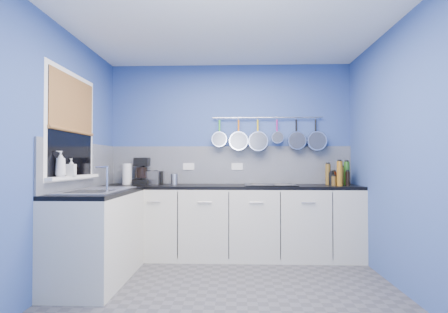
# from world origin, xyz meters

# --- Properties ---
(floor) EXTENTS (3.20, 3.00, 0.02)m
(floor) POSITION_xyz_m (0.00, 0.00, -0.01)
(floor) COLOR #47474C
(floor) RESTS_ON ground
(ceiling) EXTENTS (3.20, 3.00, 0.02)m
(ceiling) POSITION_xyz_m (0.00, 0.00, 2.51)
(ceiling) COLOR white
(ceiling) RESTS_ON ground
(wall_back) EXTENTS (3.20, 0.02, 2.50)m
(wall_back) POSITION_xyz_m (0.00, 1.51, 1.25)
(wall_back) COLOR #334C8E
(wall_back) RESTS_ON ground
(wall_front) EXTENTS (3.20, 0.02, 2.50)m
(wall_front) POSITION_xyz_m (0.00, -1.51, 1.25)
(wall_front) COLOR #334C8E
(wall_front) RESTS_ON ground
(wall_left) EXTENTS (0.02, 3.00, 2.50)m
(wall_left) POSITION_xyz_m (-1.61, 0.00, 1.25)
(wall_left) COLOR #334C8E
(wall_left) RESTS_ON ground
(wall_right) EXTENTS (0.02, 3.00, 2.50)m
(wall_right) POSITION_xyz_m (1.61, 0.00, 1.25)
(wall_right) COLOR #334C8E
(wall_right) RESTS_ON ground
(backsplash_back) EXTENTS (3.20, 0.02, 0.50)m
(backsplash_back) POSITION_xyz_m (0.00, 1.49, 1.15)
(backsplash_back) COLOR #91949F
(backsplash_back) RESTS_ON wall_back
(backsplash_left) EXTENTS (0.02, 1.80, 0.50)m
(backsplash_left) POSITION_xyz_m (-1.59, 0.60, 1.15)
(backsplash_left) COLOR #91949F
(backsplash_left) RESTS_ON wall_left
(cabinet_run_back) EXTENTS (3.20, 0.60, 0.86)m
(cabinet_run_back) POSITION_xyz_m (0.00, 1.20, 0.43)
(cabinet_run_back) COLOR beige
(cabinet_run_back) RESTS_ON ground
(worktop_back) EXTENTS (3.20, 0.60, 0.04)m
(worktop_back) POSITION_xyz_m (0.00, 1.20, 0.88)
(worktop_back) COLOR black
(worktop_back) RESTS_ON cabinet_run_back
(cabinet_run_left) EXTENTS (0.60, 1.20, 0.86)m
(cabinet_run_left) POSITION_xyz_m (-1.30, 0.30, 0.43)
(cabinet_run_left) COLOR beige
(cabinet_run_left) RESTS_ON ground
(worktop_left) EXTENTS (0.60, 1.20, 0.04)m
(worktop_left) POSITION_xyz_m (-1.30, 0.30, 0.88)
(worktop_left) COLOR black
(worktop_left) RESTS_ON cabinet_run_left
(window_frame) EXTENTS (0.01, 1.00, 1.10)m
(window_frame) POSITION_xyz_m (-1.58, 0.30, 1.55)
(window_frame) COLOR white
(window_frame) RESTS_ON wall_left
(window_glass) EXTENTS (0.01, 0.90, 1.00)m
(window_glass) POSITION_xyz_m (-1.57, 0.30, 1.55)
(window_glass) COLOR black
(window_glass) RESTS_ON wall_left
(bamboo_blind) EXTENTS (0.01, 0.90, 0.55)m
(bamboo_blind) POSITION_xyz_m (-1.56, 0.30, 1.77)
(bamboo_blind) COLOR olive
(bamboo_blind) RESTS_ON wall_left
(window_sill) EXTENTS (0.10, 0.98, 0.03)m
(window_sill) POSITION_xyz_m (-1.55, 0.30, 1.04)
(window_sill) COLOR white
(window_sill) RESTS_ON wall_left
(sink_unit) EXTENTS (0.50, 0.95, 0.01)m
(sink_unit) POSITION_xyz_m (-1.30, 0.30, 0.90)
(sink_unit) COLOR silver
(sink_unit) RESTS_ON worktop_left
(mixer_tap) EXTENTS (0.12, 0.08, 0.26)m
(mixer_tap) POSITION_xyz_m (-1.14, 0.12, 1.03)
(mixer_tap) COLOR silver
(mixer_tap) RESTS_ON worktop_left
(socket_left) EXTENTS (0.15, 0.01, 0.09)m
(socket_left) POSITION_xyz_m (-0.55, 1.48, 1.13)
(socket_left) COLOR white
(socket_left) RESTS_ON backsplash_back
(socket_right) EXTENTS (0.15, 0.01, 0.09)m
(socket_right) POSITION_xyz_m (0.10, 1.48, 1.13)
(socket_right) COLOR white
(socket_right) RESTS_ON backsplash_back
(pot_rail) EXTENTS (1.45, 0.02, 0.02)m
(pot_rail) POSITION_xyz_m (0.50, 1.45, 1.78)
(pot_rail) COLOR silver
(pot_rail) RESTS_ON wall_back
(soap_bottle_a) EXTENTS (0.12, 0.12, 0.24)m
(soap_bottle_a) POSITION_xyz_m (-1.53, 0.00, 1.17)
(soap_bottle_a) COLOR white
(soap_bottle_a) RESTS_ON window_sill
(soap_bottle_b) EXTENTS (0.09, 0.09, 0.17)m
(soap_bottle_b) POSITION_xyz_m (-1.53, 0.21, 1.14)
(soap_bottle_b) COLOR white
(soap_bottle_b) RESTS_ON window_sill
(paper_towel) EXTENTS (0.14, 0.14, 0.27)m
(paper_towel) POSITION_xyz_m (-1.32, 1.28, 1.03)
(paper_towel) COLOR white
(paper_towel) RESTS_ON worktop_back
(coffee_maker) EXTENTS (0.20, 0.22, 0.35)m
(coffee_maker) POSITION_xyz_m (-1.14, 1.31, 1.07)
(coffee_maker) COLOR black
(coffee_maker) RESTS_ON worktop_back
(toaster) EXTENTS (0.30, 0.22, 0.17)m
(toaster) POSITION_xyz_m (-1.01, 1.34, 0.99)
(toaster) COLOR silver
(toaster) RESTS_ON worktop_back
(canister) EXTENTS (0.10, 0.10, 0.14)m
(canister) POSITION_xyz_m (-0.71, 1.31, 0.97)
(canister) COLOR silver
(canister) RESTS_ON worktop_back
(hob) EXTENTS (0.63, 0.55, 0.01)m
(hob) POSITION_xyz_m (0.51, 1.20, 0.91)
(hob) COLOR black
(hob) RESTS_ON worktop_back
(pan_0) EXTENTS (0.20, 0.10, 0.39)m
(pan_0) POSITION_xyz_m (-0.13, 1.44, 1.58)
(pan_0) COLOR silver
(pan_0) RESTS_ON pot_rail
(pan_1) EXTENTS (0.25, 0.12, 0.44)m
(pan_1) POSITION_xyz_m (0.12, 1.44, 1.56)
(pan_1) COLOR silver
(pan_1) RESTS_ON pot_rail
(pan_2) EXTENTS (0.26, 0.12, 0.45)m
(pan_2) POSITION_xyz_m (0.37, 1.44, 1.56)
(pan_2) COLOR silver
(pan_2) RESTS_ON pot_rail
(pan_3) EXTENTS (0.16, 0.10, 0.35)m
(pan_3) POSITION_xyz_m (0.63, 1.44, 1.60)
(pan_3) COLOR silver
(pan_3) RESTS_ON pot_rail
(pan_4) EXTENTS (0.24, 0.09, 0.43)m
(pan_4) POSITION_xyz_m (0.88, 1.44, 1.56)
(pan_4) COLOR silver
(pan_4) RESTS_ON pot_rail
(pan_5) EXTENTS (0.25, 0.11, 0.44)m
(pan_5) POSITION_xyz_m (1.14, 1.44, 1.56)
(pan_5) COLOR silver
(pan_5) RESTS_ON pot_rail
(condiment_0) EXTENTS (0.06, 0.06, 0.22)m
(condiment_0) POSITION_xyz_m (1.45, 1.32, 1.01)
(condiment_0) COLOR olive
(condiment_0) RESTS_ON worktop_back
(condiment_1) EXTENTS (0.05, 0.05, 0.17)m
(condiment_1) POSITION_xyz_m (1.34, 1.32, 0.98)
(condiment_1) COLOR #4C190C
(condiment_1) RESTS_ON worktop_back
(condiment_2) EXTENTS (0.07, 0.07, 0.26)m
(condiment_2) POSITION_xyz_m (1.26, 1.31, 1.03)
(condiment_2) COLOR brown
(condiment_2) RESTS_ON worktop_back
(condiment_3) EXTENTS (0.07, 0.07, 0.29)m
(condiment_3) POSITION_xyz_m (1.46, 1.20, 1.05)
(condiment_3) COLOR #265919
(condiment_3) RESTS_ON worktop_back
(condiment_4) EXTENTS (0.06, 0.06, 0.27)m
(condiment_4) POSITION_xyz_m (1.38, 1.21, 1.04)
(condiment_4) COLOR #3F721E
(condiment_4) RESTS_ON worktop_back
(condiment_5) EXTENTS (0.07, 0.07, 0.16)m
(condiment_5) POSITION_xyz_m (1.27, 1.21, 0.98)
(condiment_5) COLOR black
(condiment_5) RESTS_ON worktop_back
(condiment_6) EXTENTS (0.05, 0.05, 0.17)m
(condiment_6) POSITION_xyz_m (1.45, 1.13, 0.99)
(condiment_6) COLOR black
(condiment_6) RESTS_ON worktop_back
(condiment_7) EXTENTS (0.07, 0.07, 0.30)m
(condiment_7) POSITION_xyz_m (1.34, 1.10, 1.05)
(condiment_7) COLOR #8C5914
(condiment_7) RESTS_ON worktop_back
(condiment_8) EXTENTS (0.06, 0.06, 0.11)m
(condiment_8) POSITION_xyz_m (1.28, 1.14, 0.96)
(condiment_8) COLOR brown
(condiment_8) RESTS_ON worktop_back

